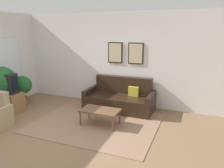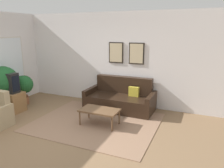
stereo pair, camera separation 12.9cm
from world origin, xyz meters
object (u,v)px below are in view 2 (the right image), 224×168
couch (121,99)px  tv (8,83)px  potted_plant_tall (3,82)px  coffee_table (100,111)px

couch → tv: 3.10m
couch → potted_plant_tall: size_ratio=1.53×
potted_plant_tall → coffee_table: bearing=2.8°
couch → potted_plant_tall: 3.27m
coffee_table → couch: bearing=86.9°
couch → potted_plant_tall: potted_plant_tall is taller
tv → potted_plant_tall: size_ratio=0.46×
couch → potted_plant_tall: bearing=-155.5°
tv → couch: bearing=26.2°
potted_plant_tall → tv: bearing=-3.7°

